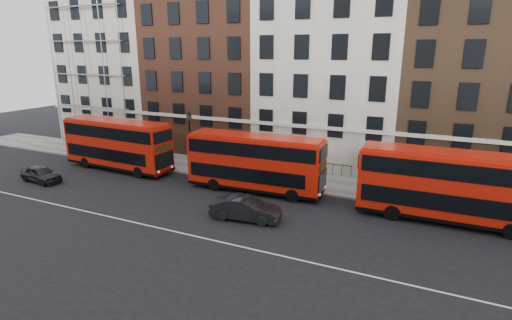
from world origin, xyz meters
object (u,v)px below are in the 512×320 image
at_px(bus_b, 255,162).
at_px(bus_a, 117,143).
at_px(bus_c, 448,185).
at_px(car_rear, 41,174).
at_px(car_front, 245,209).

bearing_deg(bus_b, bus_a, 177.46).
bearing_deg(bus_c, bus_b, 179.25).
bearing_deg(car_rear, bus_c, -74.93).
xyz_separation_m(bus_b, bus_c, (13.42, 0.00, 0.09)).
bearing_deg(car_rear, car_front, -84.02).
relative_size(bus_b, car_rear, 2.70).
relative_size(bus_a, bus_c, 1.00).
relative_size(bus_c, car_rear, 2.79).
bearing_deg(bus_b, bus_c, -2.52).
bearing_deg(bus_c, car_rear, -170.53).
xyz_separation_m(bus_a, car_rear, (-3.28, -5.50, -1.77)).
relative_size(bus_a, car_rear, 2.77).
bearing_deg(car_rear, bus_a, -25.96).
xyz_separation_m(bus_a, bus_b, (13.79, -0.00, -0.06)).
bearing_deg(car_rear, bus_b, -67.30).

